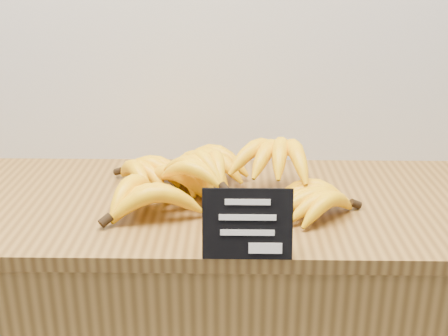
% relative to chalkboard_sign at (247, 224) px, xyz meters
% --- Properties ---
extents(counter_top, '(1.51, 0.54, 0.03)m').
position_rel_chalkboard_sign_xyz_m(counter_top, '(-0.04, 0.26, -0.08)').
color(counter_top, brown).
rests_on(counter_top, counter).
extents(chalkboard_sign, '(0.16, 0.03, 0.13)m').
position_rel_chalkboard_sign_xyz_m(chalkboard_sign, '(0.00, 0.00, 0.00)').
color(chalkboard_sign, black).
rests_on(chalkboard_sign, counter_top).
extents(banana_pile, '(0.56, 0.39, 0.12)m').
position_rel_chalkboard_sign_xyz_m(banana_pile, '(-0.08, 0.27, -0.02)').
color(banana_pile, yellow).
rests_on(banana_pile, counter_top).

